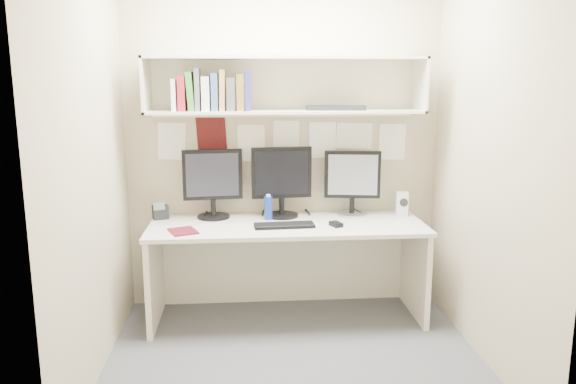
{
  "coord_description": "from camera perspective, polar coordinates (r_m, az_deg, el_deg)",
  "views": [
    {
      "loc": [
        -0.31,
        -3.3,
        1.77
      ],
      "look_at": [
        -0.02,
        0.35,
        1.02
      ],
      "focal_mm": 35.0,
      "sensor_mm": 36.0,
      "label": 1
    }
  ],
  "objects": [
    {
      "name": "monitor_left",
      "position": [
        4.24,
        -7.66,
        1.07
      ],
      "size": [
        0.45,
        0.25,
        0.52
      ],
      "rotation": [
        0.0,
        0.0,
        0.11
      ],
      "color": "black",
      "rests_on": "desk"
    },
    {
      "name": "desk_phone",
      "position": [
        4.32,
        -12.83,
        -1.98
      ],
      "size": [
        0.13,
        0.13,
        0.13
      ],
      "rotation": [
        0.0,
        0.0,
        0.32
      ],
      "color": "black",
      "rests_on": "desk"
    },
    {
      "name": "wall_left",
      "position": [
        3.45,
        -19.51,
        3.03
      ],
      "size": [
        0.02,
        2.0,
        2.6
      ],
      "primitive_type": "cube",
      "color": "tan",
      "rests_on": "ground"
    },
    {
      "name": "maroon_notebook",
      "position": [
        3.93,
        -10.61,
        -3.93
      ],
      "size": [
        0.23,
        0.26,
        0.01
      ],
      "primitive_type": "cube",
      "rotation": [
        0.0,
        0.0,
        0.38
      ],
      "color": "#520E18",
      "rests_on": "desk"
    },
    {
      "name": "keyboard",
      "position": [
        4.0,
        -0.38,
        -3.41
      ],
      "size": [
        0.43,
        0.18,
        0.02
      ],
      "primitive_type": "cube",
      "rotation": [
        0.0,
        0.0,
        0.06
      ],
      "color": "black",
      "rests_on": "desk"
    },
    {
      "name": "wall_right",
      "position": [
        3.66,
        19.88,
        3.45
      ],
      "size": [
        0.02,
        2.0,
        2.6
      ],
      "primitive_type": "cube",
      "color": "tan",
      "rests_on": "ground"
    },
    {
      "name": "book_stack",
      "position": [
        4.06,
        -7.68,
        10.0
      ],
      "size": [
        0.55,
        0.18,
        0.3
      ],
      "color": "white",
      "rests_on": "overhead_hutch"
    },
    {
      "name": "pinned_papers",
      "position": [
        4.34,
        -0.44,
        4.63
      ],
      "size": [
        1.92,
        0.01,
        0.48
      ],
      "primitive_type": null,
      "color": "white",
      "rests_on": "wall_back"
    },
    {
      "name": "mouse",
      "position": [
        4.02,
        4.89,
        -3.28
      ],
      "size": [
        0.1,
        0.12,
        0.03
      ],
      "primitive_type": "cube",
      "rotation": [
        0.0,
        0.0,
        0.38
      ],
      "color": "black",
      "rests_on": "desk"
    },
    {
      "name": "hutch_tray",
      "position": [
        4.15,
        4.86,
        8.51
      ],
      "size": [
        0.44,
        0.2,
        0.03
      ],
      "primitive_type": "cube",
      "rotation": [
        0.0,
        0.0,
        -0.09
      ],
      "color": "black",
      "rests_on": "overhead_hutch"
    },
    {
      "name": "wall_front",
      "position": [
        2.37,
        3.03,
        0.06
      ],
      "size": [
        2.4,
        0.02,
        2.6
      ],
      "primitive_type": "cube",
      "color": "tan",
      "rests_on": "ground"
    },
    {
      "name": "desk",
      "position": [
        4.2,
        -0.08,
        -8.0
      ],
      "size": [
        2.0,
        0.7,
        0.73
      ],
      "color": "beige",
      "rests_on": "floor"
    },
    {
      "name": "speaker",
      "position": [
        4.42,
        11.5,
        -1.14
      ],
      "size": [
        0.1,
        0.11,
        0.18
      ],
      "rotation": [
        0.0,
        0.0,
        -0.17
      ],
      "color": "silver",
      "rests_on": "desk"
    },
    {
      "name": "overhead_hutch",
      "position": [
        4.17,
        -0.32,
        10.83
      ],
      "size": [
        2.0,
        0.38,
        0.4
      ],
      "color": "silver",
      "rests_on": "wall_back"
    },
    {
      "name": "floor",
      "position": [
        3.76,
        0.73,
        -16.59
      ],
      "size": [
        2.4,
        2.0,
        0.01
      ],
      "primitive_type": "cube",
      "color": "#47474C",
      "rests_on": "ground"
    },
    {
      "name": "wall_back",
      "position": [
        4.34,
        -0.45,
        5.29
      ],
      "size": [
        2.4,
        0.02,
        2.6
      ],
      "primitive_type": "cube",
      "color": "tan",
      "rests_on": "ground"
    },
    {
      "name": "monitor_center",
      "position": [
        4.25,
        -0.65,
        1.26
      ],
      "size": [
        0.46,
        0.25,
        0.53
      ],
      "rotation": [
        0.0,
        0.0,
        0.09
      ],
      "color": "black",
      "rests_on": "desk"
    },
    {
      "name": "monitor_right",
      "position": [
        4.32,
        6.55,
        1.15
      ],
      "size": [
        0.43,
        0.23,
        0.5
      ],
      "rotation": [
        0.0,
        0.0,
        -0.14
      ],
      "color": "#A5A5AA",
      "rests_on": "desk"
    },
    {
      "name": "blue_bottle",
      "position": [
        4.19,
        -2.01,
        -1.59
      ],
      "size": [
        0.06,
        0.06,
        0.19
      ],
      "color": "navy",
      "rests_on": "desk"
    }
  ]
}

